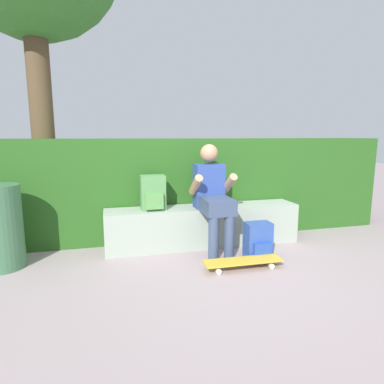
% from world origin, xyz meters
% --- Properties ---
extents(ground_plane, '(24.00, 24.00, 0.00)m').
position_xyz_m(ground_plane, '(0.00, 0.00, 0.00)').
color(ground_plane, gray).
extents(bench_main, '(2.35, 0.41, 0.48)m').
position_xyz_m(bench_main, '(0.00, 0.45, 0.24)').
color(bench_main, '#95A392').
rests_on(bench_main, ground).
extents(person_skater, '(0.49, 0.62, 1.23)m').
position_xyz_m(person_skater, '(0.04, 0.24, 0.67)').
color(person_skater, '#2D4793').
rests_on(person_skater, ground).
extents(skateboard_near_person, '(0.80, 0.22, 0.09)m').
position_xyz_m(skateboard_near_person, '(0.17, -0.36, 0.07)').
color(skateboard_near_person, gold).
rests_on(skateboard_near_person, ground).
extents(backpack_on_bench, '(0.28, 0.23, 0.40)m').
position_xyz_m(backpack_on_bench, '(-0.61, 0.44, 0.67)').
color(backpack_on_bench, '#51894C').
rests_on(backpack_on_bench, bench_main).
extents(backpack_on_ground, '(0.28, 0.23, 0.40)m').
position_xyz_m(backpack_on_ground, '(0.44, -0.15, 0.19)').
color(backpack_on_ground, '#2D4C99').
rests_on(backpack_on_ground, ground).
extents(hedge_row, '(6.28, 0.67, 1.29)m').
position_xyz_m(hedge_row, '(-0.45, 1.00, 0.64)').
color(hedge_row, '#25551B').
rests_on(hedge_row, ground).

